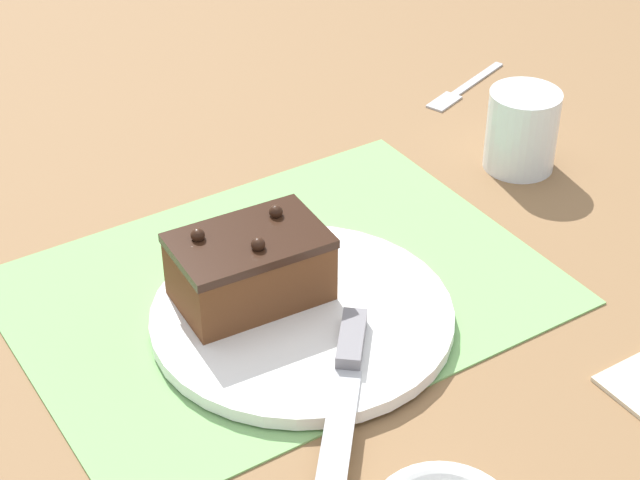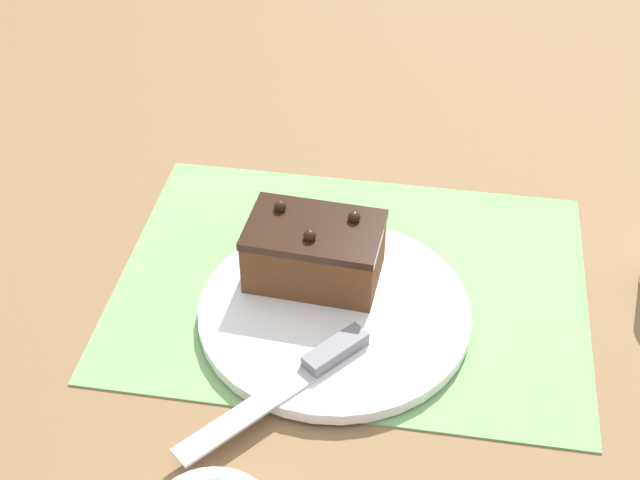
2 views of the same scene
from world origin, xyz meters
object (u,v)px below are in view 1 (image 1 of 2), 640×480
Objects in this scene: dessert_fork at (462,89)px; drinking_glass at (522,130)px; chocolate_cake at (250,267)px; cake_plate at (302,316)px; serving_knife at (348,369)px.

drinking_glass is at bearing 140.98° from dessert_fork.
chocolate_cake is 0.91× the size of dessert_fork.
dessert_fork is at bearing 28.60° from chocolate_cake.
drinking_glass is at bearing 17.01° from cake_plate.
cake_plate is 1.94× the size of chocolate_cake.
dessert_fork is (0.40, 0.35, -0.02)m from serving_knife.
cake_plate is 0.47m from dessert_fork.
chocolate_cake is 0.36m from drinking_glass.
drinking_glass is 0.58× the size of dessert_fork.
chocolate_cake is 0.47m from dessert_fork.
cake_plate is 0.09m from serving_knife.
serving_knife reaches higher than cake_plate.
chocolate_cake reaches higher than cake_plate.
drinking_glass is (0.34, 0.19, 0.02)m from serving_knife.
chocolate_cake is (-0.03, 0.04, 0.04)m from cake_plate.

